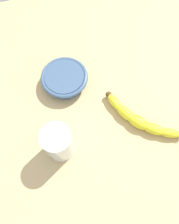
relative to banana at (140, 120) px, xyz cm
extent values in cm
cube|color=tan|center=(-15.68, -4.67, -3.18)|extent=(120.00, 120.00, 3.00)
ellipsoid|color=yellow|center=(-5.06, 6.67, 0.00)|extent=(4.52, 6.85, 2.41)
ellipsoid|color=yellow|center=(-3.17, 2.85, 0.00)|extent=(5.84, 6.97, 2.88)
ellipsoid|color=yellow|center=(-0.56, -0.53, 0.00)|extent=(6.84, 6.96, 3.35)
ellipsoid|color=yellow|center=(2.66, -3.33, 0.00)|extent=(6.90, 6.06, 2.88)
ellipsoid|color=yellow|center=(6.37, -5.43, 0.00)|extent=(6.84, 4.81, 2.41)
sphere|color=#513819|center=(-6.08, 9.37, 0.00)|extent=(1.84, 1.84, 1.84)
cylinder|color=silver|center=(-22.32, -2.17, 4.24)|extent=(7.10, 7.10, 11.82)
cylinder|color=silver|center=(-22.32, -2.17, 3.59)|extent=(6.60, 6.60, 10.04)
cylinder|color=#3D5675|center=(-17.22, 17.18, 0.25)|extent=(11.41, 11.41, 3.86)
torus|color=#3D5675|center=(-17.22, 17.18, 1.58)|extent=(13.60, 13.60, 1.20)
camera|label=1|loc=(-18.28, -16.53, 55.43)|focal=34.94mm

